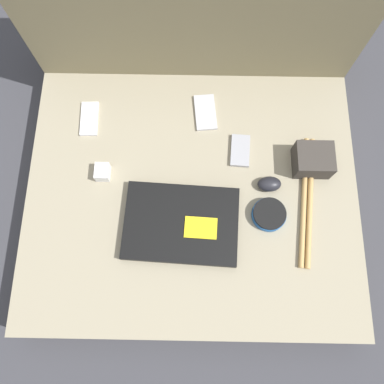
{
  "coord_description": "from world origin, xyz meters",
  "views": [
    {
      "loc": [
        0.01,
        -0.31,
        1.17
      ],
      "look_at": [
        0.0,
        0.0,
        0.14
      ],
      "focal_mm": 35.0,
      "sensor_mm": 36.0,
      "label": 1
    }
  ],
  "objects_px": {
    "speaker_puck": "(269,214)",
    "phone_black": "(240,151)",
    "phone_small": "(205,112)",
    "charger_brick": "(103,172)",
    "laptop": "(181,224)",
    "computer_mouse": "(269,184)",
    "camera_pouch": "(313,160)",
    "phone_silver": "(89,119)"
  },
  "relations": [
    {
      "from": "phone_small",
      "to": "charger_brick",
      "type": "bearing_deg",
      "value": -151.13
    },
    {
      "from": "charger_brick",
      "to": "computer_mouse",
      "type": "bearing_deg",
      "value": -3.32
    },
    {
      "from": "camera_pouch",
      "to": "charger_brick",
      "type": "relative_size",
      "value": 2.19
    },
    {
      "from": "laptop",
      "to": "phone_black",
      "type": "relative_size",
      "value": 3.17
    },
    {
      "from": "camera_pouch",
      "to": "charger_brick",
      "type": "height_order",
      "value": "camera_pouch"
    },
    {
      "from": "laptop",
      "to": "phone_black",
      "type": "bearing_deg",
      "value": 56.1
    },
    {
      "from": "phone_silver",
      "to": "phone_black",
      "type": "height_order",
      "value": "phone_black"
    },
    {
      "from": "laptop",
      "to": "camera_pouch",
      "type": "height_order",
      "value": "camera_pouch"
    },
    {
      "from": "speaker_puck",
      "to": "phone_small",
      "type": "xyz_separation_m",
      "value": [
        -0.18,
        0.32,
        -0.01
      ]
    },
    {
      "from": "computer_mouse",
      "to": "speaker_puck",
      "type": "bearing_deg",
      "value": -94.56
    },
    {
      "from": "computer_mouse",
      "to": "laptop",
      "type": "bearing_deg",
      "value": -156.79
    },
    {
      "from": "phone_small",
      "to": "laptop",
      "type": "bearing_deg",
      "value": -106.3
    },
    {
      "from": "speaker_puck",
      "to": "phone_silver",
      "type": "relative_size",
      "value": 0.85
    },
    {
      "from": "computer_mouse",
      "to": "charger_brick",
      "type": "xyz_separation_m",
      "value": [
        -0.49,
        0.03,
        0.0
      ]
    },
    {
      "from": "computer_mouse",
      "to": "phone_black",
      "type": "distance_m",
      "value": 0.14
    },
    {
      "from": "phone_small",
      "to": "computer_mouse",
      "type": "bearing_deg",
      "value": -57.53
    },
    {
      "from": "laptop",
      "to": "phone_small",
      "type": "distance_m",
      "value": 0.36
    },
    {
      "from": "laptop",
      "to": "speaker_puck",
      "type": "relative_size",
      "value": 3.4
    },
    {
      "from": "laptop",
      "to": "phone_black",
      "type": "distance_m",
      "value": 0.28
    },
    {
      "from": "speaker_puck",
      "to": "phone_small",
      "type": "relative_size",
      "value": 0.77
    },
    {
      "from": "phone_silver",
      "to": "charger_brick",
      "type": "relative_size",
      "value": 2.34
    },
    {
      "from": "phone_black",
      "to": "camera_pouch",
      "type": "distance_m",
      "value": 0.21
    },
    {
      "from": "camera_pouch",
      "to": "computer_mouse",
      "type": "bearing_deg",
      "value": -151.07
    },
    {
      "from": "computer_mouse",
      "to": "camera_pouch",
      "type": "distance_m",
      "value": 0.15
    },
    {
      "from": "laptop",
      "to": "charger_brick",
      "type": "bearing_deg",
      "value": 150.66
    },
    {
      "from": "laptop",
      "to": "camera_pouch",
      "type": "bearing_deg",
      "value": 29.66
    },
    {
      "from": "speaker_puck",
      "to": "charger_brick",
      "type": "xyz_separation_m",
      "value": [
        -0.48,
        0.12,
        0.0
      ]
    },
    {
      "from": "speaker_puck",
      "to": "phone_silver",
      "type": "height_order",
      "value": "speaker_puck"
    },
    {
      "from": "speaker_puck",
      "to": "computer_mouse",
      "type": "bearing_deg",
      "value": 87.7
    },
    {
      "from": "phone_silver",
      "to": "laptop",
      "type": "bearing_deg",
      "value": -50.28
    },
    {
      "from": "computer_mouse",
      "to": "speaker_puck",
      "type": "height_order",
      "value": "computer_mouse"
    },
    {
      "from": "computer_mouse",
      "to": "phone_small",
      "type": "height_order",
      "value": "computer_mouse"
    },
    {
      "from": "laptop",
      "to": "charger_brick",
      "type": "height_order",
      "value": "charger_brick"
    },
    {
      "from": "laptop",
      "to": "speaker_puck",
      "type": "bearing_deg",
      "value": 10.1
    },
    {
      "from": "camera_pouch",
      "to": "charger_brick",
      "type": "bearing_deg",
      "value": -176.12
    },
    {
      "from": "phone_black",
      "to": "charger_brick",
      "type": "xyz_separation_m",
      "value": [
        -0.4,
        -0.08,
        0.01
      ]
    },
    {
      "from": "phone_silver",
      "to": "phone_small",
      "type": "height_order",
      "value": "same"
    },
    {
      "from": "phone_silver",
      "to": "charger_brick",
      "type": "xyz_separation_m",
      "value": [
        0.06,
        -0.18,
        0.01
      ]
    },
    {
      "from": "charger_brick",
      "to": "phone_black",
      "type": "bearing_deg",
      "value": 11.14
    },
    {
      "from": "phone_small",
      "to": "phone_silver",
      "type": "bearing_deg",
      "value": 178.67
    },
    {
      "from": "speaker_puck",
      "to": "phone_black",
      "type": "xyz_separation_m",
      "value": [
        -0.08,
        0.2,
        -0.01
      ]
    },
    {
      "from": "phone_black",
      "to": "computer_mouse",
      "type": "bearing_deg",
      "value": -49.54
    }
  ]
}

